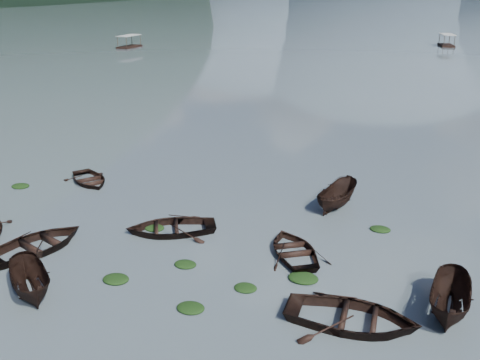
% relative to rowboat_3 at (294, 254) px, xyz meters
% --- Properties ---
extents(ground_plane, '(2400.00, 2400.00, 0.00)m').
position_rel_rowboat_3_xyz_m(ground_plane, '(-3.95, -8.37, 0.00)').
color(ground_plane, '#4D5A61').
extents(rowboat_1, '(4.96, 5.72, 0.99)m').
position_rel_rowboat_3_xyz_m(rowboat_1, '(-11.76, -3.59, 0.00)').
color(rowboat_1, black).
rests_on(rowboat_1, ground).
extents(rowboat_2, '(3.84, 3.64, 1.49)m').
position_rel_rowboat_3_xyz_m(rowboat_2, '(-9.40, -6.87, 0.00)').
color(rowboat_2, black).
rests_on(rowboat_2, ground).
extents(rowboat_3, '(4.53, 4.91, 0.83)m').
position_rel_rowboat_3_xyz_m(rowboat_3, '(0.00, 0.00, 0.00)').
color(rowboat_3, black).
rests_on(rowboat_3, ground).
extents(rowboat_4, '(5.09, 3.69, 1.04)m').
position_rel_rowboat_3_xyz_m(rowboat_4, '(3.33, -4.75, 0.00)').
color(rowboat_4, black).
rests_on(rowboat_4, ground).
extents(rowboat_5, '(1.92, 4.20, 1.57)m').
position_rel_rowboat_3_xyz_m(rowboat_5, '(6.81, -2.83, 0.00)').
color(rowboat_5, black).
rests_on(rowboat_5, ground).
extents(rowboat_6, '(4.75, 4.56, 0.80)m').
position_rel_rowboat_3_xyz_m(rowboat_6, '(-14.71, 5.20, 0.00)').
color(rowboat_6, black).
rests_on(rowboat_6, ground).
extents(rowboat_7, '(5.57, 5.02, 0.95)m').
position_rel_rowboat_3_xyz_m(rowboat_7, '(-6.55, 0.29, 0.00)').
color(rowboat_7, black).
rests_on(rowboat_7, ground).
extents(rowboat_8, '(2.46, 4.21, 1.53)m').
position_rel_rowboat_3_xyz_m(rowboat_8, '(0.93, 6.43, 0.00)').
color(rowboat_8, black).
rests_on(rowboat_8, ground).
extents(weed_clump_0, '(1.17, 0.96, 0.26)m').
position_rel_rowboat_3_xyz_m(weed_clump_0, '(-6.70, -4.83, 0.00)').
color(weed_clump_0, black).
rests_on(weed_clump_0, ground).
extents(weed_clump_1, '(1.03, 0.83, 0.23)m').
position_rel_rowboat_3_xyz_m(weed_clump_1, '(-4.42, -2.66, 0.00)').
color(weed_clump_1, black).
rests_on(weed_clump_1, ground).
extents(weed_clump_2, '(1.14, 0.91, 0.25)m').
position_rel_rowboat_3_xyz_m(weed_clump_2, '(-2.78, -5.78, 0.00)').
color(weed_clump_2, black).
rests_on(weed_clump_2, ground).
extents(weed_clump_3, '(0.98, 0.83, 0.22)m').
position_rel_rowboat_3_xyz_m(weed_clump_3, '(-1.21, -3.67, 0.00)').
color(weed_clump_3, black).
rests_on(weed_clump_3, ground).
extents(weed_clump_4, '(1.33, 1.05, 0.27)m').
position_rel_rowboat_3_xyz_m(weed_clump_4, '(0.92, -2.15, 0.00)').
color(weed_clump_4, black).
rests_on(weed_clump_4, ground).
extents(weed_clump_5, '(1.16, 0.94, 0.25)m').
position_rel_rowboat_3_xyz_m(weed_clump_5, '(-18.37, 3.10, 0.00)').
color(weed_clump_5, black).
rests_on(weed_clump_5, ground).
extents(weed_clump_6, '(1.06, 0.89, 0.22)m').
position_rel_rowboat_3_xyz_m(weed_clump_6, '(-7.54, 0.34, 0.00)').
color(weed_clump_6, black).
rests_on(weed_clump_6, ground).
extents(weed_clump_7, '(1.07, 0.85, 0.23)m').
position_rel_rowboat_3_xyz_m(weed_clump_7, '(3.62, 3.99, 0.00)').
color(weed_clump_7, black).
rests_on(weed_clump_7, ground).
extents(pontoon_left, '(2.72, 6.12, 2.32)m').
position_rel_rowboat_3_xyz_m(pontoon_left, '(-51.53, 74.40, 0.00)').
color(pontoon_left, black).
rests_on(pontoon_left, ground).
extents(pontoon_centre, '(3.44, 6.34, 2.31)m').
position_rel_rowboat_3_xyz_m(pontoon_centre, '(8.58, 97.80, 0.00)').
color(pontoon_centre, black).
rests_on(pontoon_centre, ground).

